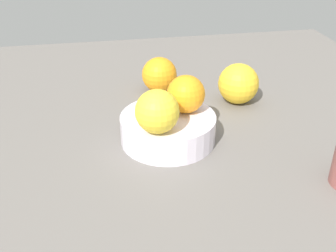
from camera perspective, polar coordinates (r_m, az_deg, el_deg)
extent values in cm
cube|color=#66605B|center=(69.55, 0.00, -2.67)|extent=(110.00, 110.00, 2.00)
cylinder|color=silver|center=(68.81, 0.00, -1.68)|extent=(9.70, 9.70, 0.80)
cylinder|color=silver|center=(67.85, 0.00, -0.33)|extent=(15.64, 15.64, 4.54)
sphere|color=orange|center=(67.02, 2.50, 4.43)|extent=(6.24, 6.24, 6.24)
sphere|color=yellow|center=(61.04, -1.51, 2.02)|extent=(6.69, 6.69, 6.69)
sphere|color=orange|center=(85.04, -1.20, 7.11)|extent=(7.17, 7.17, 7.17)
sphere|color=yellow|center=(81.14, 9.71, 5.79)|extent=(7.86, 7.86, 7.86)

